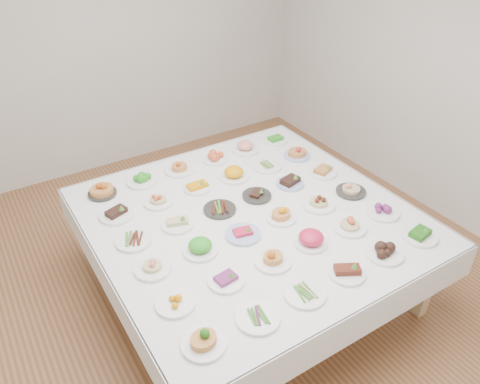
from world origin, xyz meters
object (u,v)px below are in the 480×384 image
dish_18 (134,240)px  display_table (250,221)px  dish_0 (203,337)px  dish_35 (276,139)px

dish_18 → display_table: bearing=-11.0°
dish_0 → dish_35: size_ratio=1.10×
dish_0 → dish_18: (0.01, 1.06, -0.05)m
dish_0 → display_table: bearing=44.8°
display_table → dish_0: (-0.89, -0.89, 0.13)m
display_table → dish_0: size_ratio=9.30×
dish_18 → dish_35: dish_35 is taller
dish_0 → dish_18: size_ratio=0.98×
dish_0 → dish_18: 1.06m
display_table → dish_18: 0.91m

